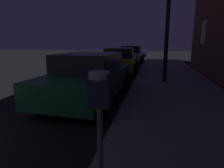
# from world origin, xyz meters

# --- Properties ---
(parking_meter) EXTENTS (0.19, 0.19, 1.36)m
(parking_meter) POSITION_xyz_m (4.31, 0.49, 1.18)
(parking_meter) COLOR #59595B
(parking_meter) RESTS_ON sidewalk
(car_green) EXTENTS (2.20, 4.59, 1.43)m
(car_green) POSITION_xyz_m (2.85, 4.58, 0.70)
(car_green) COLOR #19592D
(car_green) RESTS_ON ground
(car_yellow_cab) EXTENTS (2.16, 4.64, 1.43)m
(car_yellow_cab) POSITION_xyz_m (2.85, 10.12, 0.71)
(car_yellow_cab) COLOR gold
(car_yellow_cab) RESTS_ON ground
(car_silver) EXTENTS (2.05, 4.18, 1.43)m
(car_silver) POSITION_xyz_m (2.85, 16.29, 0.72)
(car_silver) COLOR #B7B7BF
(car_silver) RESTS_ON ground
(car_blue) EXTENTS (2.04, 4.08, 1.43)m
(car_blue) POSITION_xyz_m (2.85, 22.45, 0.71)
(car_blue) COLOR navy
(car_blue) RESTS_ON ground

